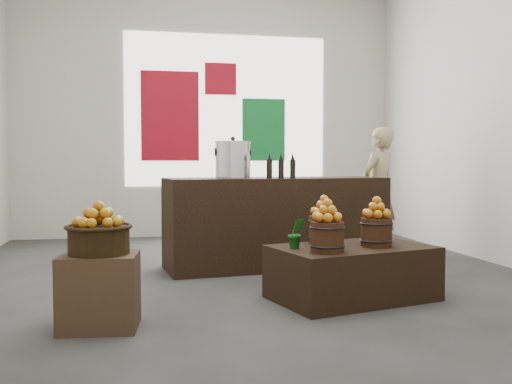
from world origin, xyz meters
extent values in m
plane|color=#3C3C3A|center=(0.00, 0.00, 0.00)|extent=(7.00, 7.00, 0.00)
cube|color=beige|center=(0.00, 3.50, 2.00)|extent=(6.00, 0.04, 4.00)
cube|color=white|center=(0.30, 3.48, 2.00)|extent=(3.20, 0.02, 2.40)
cube|color=maroon|center=(-0.60, 3.47, 1.90)|extent=(0.90, 0.04, 1.40)
cube|color=#106A27|center=(0.90, 3.47, 1.70)|extent=(0.70, 0.04, 1.00)
cube|color=maroon|center=(0.20, 3.47, 2.50)|extent=(0.50, 0.04, 0.50)
cube|color=#4F3924|center=(-1.31, -1.49, 0.27)|extent=(0.57, 0.48, 0.53)
cylinder|color=black|center=(-1.31, -1.49, 0.63)|extent=(0.43, 0.43, 0.19)
cube|color=black|center=(0.75, -1.00, 0.23)|extent=(1.49, 1.13, 0.46)
cylinder|color=#371B0F|center=(0.44, -1.28, 0.58)|extent=(0.26, 0.26, 0.24)
cylinder|color=#371B0F|center=(0.95, -1.05, 0.58)|extent=(0.26, 0.26, 0.24)
cylinder|color=#371B0F|center=(0.56, -0.80, 0.58)|extent=(0.26, 0.26, 0.24)
imported|color=#125914|center=(1.05, -0.78, 0.60)|extent=(0.31, 0.28, 0.29)
imported|color=#125914|center=(0.25, -1.02, 0.59)|extent=(0.16, 0.13, 0.25)
cube|color=black|center=(0.45, 0.61, 0.50)|extent=(2.53, 1.08, 1.00)
cylinder|color=silver|center=(-0.05, 0.55, 1.19)|extent=(0.38, 0.38, 0.38)
imported|color=tan|center=(2.00, 1.39, 0.82)|extent=(0.71, 0.66, 1.63)
camera|label=1|loc=(-0.98, -5.60, 1.18)|focal=40.00mm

